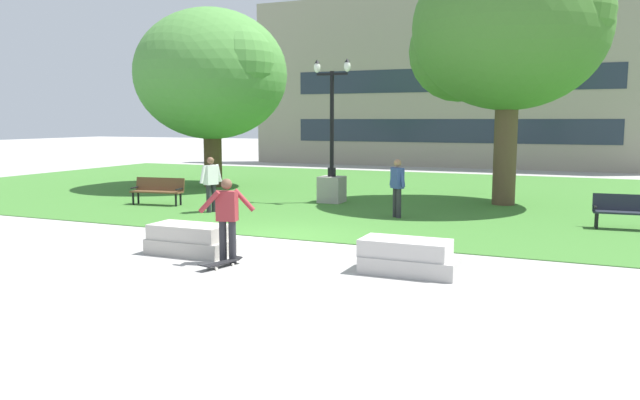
{
  "coord_description": "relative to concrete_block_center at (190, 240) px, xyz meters",
  "views": [
    {
      "loc": [
        6.8,
        -13.28,
        2.87
      ],
      "look_at": [
        1.7,
        -1.4,
        1.2
      ],
      "focal_mm": 35.0,
      "sensor_mm": 36.0,
      "label": 1
    }
  ],
  "objects": [
    {
      "name": "ground_plane",
      "position": [
        0.97,
        2.28,
        -0.31
      ],
      "size": [
        140.0,
        140.0,
        0.0
      ],
      "primitive_type": "plane",
      "color": "#A3A09B"
    },
    {
      "name": "grass_lawn",
      "position": [
        0.97,
        12.28,
        -0.3
      ],
      "size": [
        40.0,
        20.0,
        0.02
      ],
      "primitive_type": "cube",
      "color": "#3D752D",
      "rests_on": "ground"
    },
    {
      "name": "concrete_block_center",
      "position": [
        0.0,
        0.0,
        0.0
      ],
      "size": [
        1.8,
        0.9,
        0.64
      ],
      "color": "#B2ADA3",
      "rests_on": "ground"
    },
    {
      "name": "concrete_block_left",
      "position": [
        4.76,
        0.19,
        0.0
      ],
      "size": [
        1.82,
        0.9,
        0.64
      ],
      "color": "#BCB7B2",
      "rests_on": "ground"
    },
    {
      "name": "person_skateboarder",
      "position": [
        1.21,
        -0.42,
        0.66
      ],
      "size": [
        0.97,
        0.68,
        1.71
      ],
      "color": "#28282D",
      "rests_on": "ground"
    },
    {
      "name": "skateboard",
      "position": [
        1.28,
        -0.81,
        -0.22
      ],
      "size": [
        0.45,
        1.04,
        0.14
      ],
      "color": "black",
      "rests_on": "ground"
    },
    {
      "name": "park_bench_near_left",
      "position": [
        -5.48,
        6.02,
        0.23
      ],
      "size": [
        1.85,
        0.77,
        0.9
      ],
      "color": "brown",
      "rests_on": "grass_lawn"
    },
    {
      "name": "park_bench_near_right",
      "position": [
        8.87,
        7.0,
        0.23
      ],
      "size": [
        1.83,
        0.66,
        0.9
      ],
      "color": "#1E232D",
      "rests_on": "grass_lawn"
    },
    {
      "name": "lamp_post_left",
      "position": [
        -0.31,
        8.87,
        0.71
      ],
      "size": [
        1.32,
        0.8,
        4.88
      ],
      "color": "gray",
      "rests_on": "grass_lawn"
    },
    {
      "name": "tree_far_right",
      "position": [
        5.15,
        10.68,
        5.47
      ],
      "size": [
        6.66,
        6.34,
        8.54
      ],
      "color": "brown",
      "rests_on": "grass_lawn"
    },
    {
      "name": "tree_near_right",
      "position": [
        -6.97,
        11.6,
        4.37
      ],
      "size": [
        6.69,
        6.37,
        7.44
      ],
      "color": "#4C3823",
      "rests_on": "grass_lawn"
    },
    {
      "name": "person_bystander_near_lawn",
      "position": [
        -2.87,
        5.25,
        0.68
      ],
      "size": [
        0.36,
        0.87,
        1.71
      ],
      "color": "#28282D",
      "rests_on": "grass_lawn"
    },
    {
      "name": "person_bystander_far_lawn",
      "position": [
        2.71,
        6.5,
        0.68
      ],
      "size": [
        0.61,
        0.46,
        1.71
      ],
      "color": "#28282D",
      "rests_on": "grass_lawn"
    },
    {
      "name": "building_facade_distant",
      "position": [
        -0.04,
        26.77,
        4.9
      ],
      "size": [
        25.49,
        1.03,
        10.44
      ],
      "color": "gray",
      "rests_on": "ground"
    }
  ]
}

